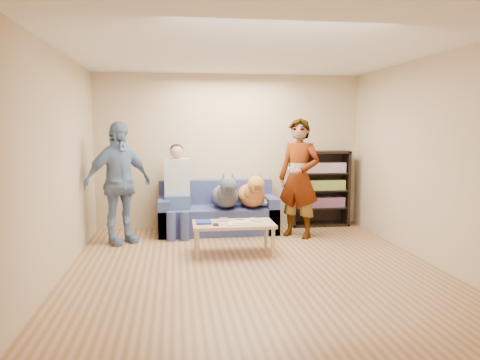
{
  "coord_description": "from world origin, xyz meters",
  "views": [
    {
      "loc": [
        -0.92,
        -5.44,
        1.72
      ],
      "look_at": [
        0.0,
        1.2,
        0.95
      ],
      "focal_mm": 35.0,
      "sensor_mm": 36.0,
      "label": 1
    }
  ],
  "objects": [
    {
      "name": "person_standing_right",
      "position": [
        0.97,
        1.55,
        0.92
      ],
      "size": [
        0.8,
        0.78,
        1.84
      ],
      "primitive_type": "imported",
      "rotation": [
        0.0,
        0.0,
        -0.72
      ],
      "color": "gray",
      "rests_on": "ground"
    },
    {
      "name": "papers",
      "position": [
        -0.1,
        0.64,
        0.43
      ],
      "size": [
        0.26,
        0.2,
        0.02
      ],
      "primitive_type": "cube",
      "color": "white",
      "rests_on": "coffee_table"
    },
    {
      "name": "sofa",
      "position": [
        -0.25,
        2.1,
        0.28
      ],
      "size": [
        1.9,
        0.85,
        0.82
      ],
      "color": "#515B93",
      "rests_on": "ground"
    },
    {
      "name": "dog_tan",
      "position": [
        0.29,
        1.89,
        0.65
      ],
      "size": [
        0.43,
        1.17,
        0.62
      ],
      "color": "#B26436",
      "rests_on": "sofa"
    },
    {
      "name": "bookshelf",
      "position": [
        1.55,
        2.33,
        0.68
      ],
      "size": [
        1.0,
        0.34,
        1.3
      ],
      "color": "black",
      "rests_on": "ground"
    },
    {
      "name": "blanket",
      "position": [
        0.53,
        1.96,
        0.49
      ],
      "size": [
        0.37,
        0.31,
        0.13
      ],
      "primitive_type": "ellipsoid",
      "color": "#B6B5BB",
      "rests_on": "sofa"
    },
    {
      "name": "wall_left",
      "position": [
        -2.25,
        0.0,
        1.3
      ],
      "size": [
        0.0,
        5.0,
        5.0
      ],
      "primitive_type": "plane",
      "rotation": [
        1.57,
        0.0,
        1.57
      ],
      "color": "tan",
      "rests_on": "ground"
    },
    {
      "name": "held_controller",
      "position": [
        0.77,
        1.35,
        1.09
      ],
      "size": [
        0.08,
        0.13,
        0.03
      ],
      "primitive_type": "cube",
      "rotation": [
        0.0,
        0.0,
        -0.37
      ],
      "color": "white",
      "rests_on": "person_standing_right"
    },
    {
      "name": "ground",
      "position": [
        0.0,
        0.0,
        0.0
      ],
      "size": [
        5.0,
        5.0,
        0.0
      ],
      "primitive_type": "plane",
      "color": "brown",
      "rests_on": "ground"
    },
    {
      "name": "wallet",
      "position": [
        -0.4,
        0.62,
        0.43
      ],
      "size": [
        0.07,
        0.12,
        0.02
      ],
      "primitive_type": "cube",
      "color": "black",
      "rests_on": "coffee_table"
    },
    {
      "name": "wall_right",
      "position": [
        2.25,
        0.0,
        1.3
      ],
      "size": [
        0.0,
        5.0,
        5.0
      ],
      "primitive_type": "plane",
      "rotation": [
        1.57,
        0.0,
        -1.57
      ],
      "color": "tan",
      "rests_on": "ground"
    },
    {
      "name": "notebook_blue",
      "position": [
        -0.55,
        0.79,
        0.43
      ],
      "size": [
        0.2,
        0.26,
        0.03
      ],
      "primitive_type": "cube",
      "color": "#1B2897",
      "rests_on": "coffee_table"
    },
    {
      "name": "coffee_table",
      "position": [
        -0.15,
        0.74,
        0.37
      ],
      "size": [
        1.1,
        0.6,
        0.42
      ],
      "color": "tan",
      "rests_on": "ground"
    },
    {
      "name": "controller_a",
      "position": [
        0.13,
        0.84,
        0.43
      ],
      "size": [
        0.04,
        0.13,
        0.03
      ],
      "primitive_type": "cube",
      "color": "silver",
      "rests_on": "coffee_table"
    },
    {
      "name": "wall_back",
      "position": [
        0.0,
        2.5,
        1.3
      ],
      "size": [
        4.5,
        0.0,
        4.5
      ],
      "primitive_type": "plane",
      "rotation": [
        1.57,
        0.0,
        0.0
      ],
      "color": "tan",
      "rests_on": "ground"
    },
    {
      "name": "ceiling",
      "position": [
        0.0,
        0.0,
        2.6
      ],
      "size": [
        5.0,
        5.0,
        0.0
      ],
      "primitive_type": "plane",
      "rotation": [
        3.14,
        0.0,
        0.0
      ],
      "color": "white",
      "rests_on": "ground"
    },
    {
      "name": "pen_orange",
      "position": [
        -0.17,
        0.58,
        0.42
      ],
      "size": [
        0.13,
        0.06,
        0.01
      ],
      "primitive_type": "cylinder",
      "rotation": [
        0.0,
        1.57,
        0.35
      ],
      "color": "#D7571E",
      "rests_on": "coffee_table"
    },
    {
      "name": "headphone_cup_b",
      "position": [
        0.05,
        0.8,
        0.43
      ],
      "size": [
        0.07,
        0.07,
        0.02
      ],
      "primitive_type": "cylinder",
      "color": "white",
      "rests_on": "coffee_table"
    },
    {
      "name": "person_seated",
      "position": [
        -0.9,
        1.97,
        0.77
      ],
      "size": [
        0.4,
        0.73,
        1.47
      ],
      "color": "#456C98",
      "rests_on": "sofa"
    },
    {
      "name": "wall_front",
      "position": [
        0.0,
        -2.5,
        1.3
      ],
      "size": [
        4.5,
        0.0,
        4.5
      ],
      "primitive_type": "plane",
      "rotation": [
        -1.57,
        0.0,
        0.0
      ],
      "color": "tan",
      "rests_on": "ground"
    },
    {
      "name": "controller_b",
      "position": [
        0.21,
        0.76,
        0.43
      ],
      "size": [
        0.09,
        0.06,
        0.03
      ],
      "primitive_type": "cube",
      "color": "white",
      "rests_on": "coffee_table"
    },
    {
      "name": "camera_silver",
      "position": [
        -0.27,
        0.86,
        0.45
      ],
      "size": [
        0.11,
        0.06,
        0.05
      ],
      "primitive_type": "cube",
      "color": "#BDBDC2",
      "rests_on": "coffee_table"
    },
    {
      "name": "pen_black",
      "position": [
        -0.03,
        0.92,
        0.42
      ],
      "size": [
        0.13,
        0.08,
        0.01
      ],
      "primitive_type": "cylinder",
      "rotation": [
        0.0,
        1.57,
        -0.52
      ],
      "color": "black",
      "rests_on": "coffee_table"
    },
    {
      "name": "headphone_cup_a",
      "position": [
        0.05,
        0.72,
        0.43
      ],
      "size": [
        0.07,
        0.07,
        0.02
      ],
      "primitive_type": "cylinder",
      "color": "white",
      "rests_on": "coffee_table"
    },
    {
      "name": "dog_gray",
      "position": [
        -0.14,
        1.88,
        0.64
      ],
      "size": [
        0.42,
        1.25,
        0.61
      ],
      "color": "#52535D",
      "rests_on": "sofa"
    },
    {
      "name": "person_standing_left",
      "position": [
        -1.75,
        1.53,
        0.9
      ],
      "size": [
        1.11,
        0.97,
        1.8
      ],
      "primitive_type": "imported",
      "rotation": [
        0.0,
        0.0,
        0.61
      ],
      "color": "#768CBD",
      "rests_on": "ground"
    },
    {
      "name": "magazine",
      "position": [
        -0.07,
        0.66,
        0.44
      ],
      "size": [
        0.22,
        0.17,
        0.01
      ],
      "primitive_type": "cube",
      "color": "#C2B39B",
      "rests_on": "coffee_table"
    }
  ]
}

